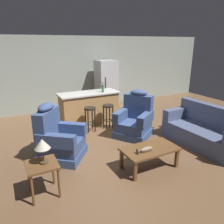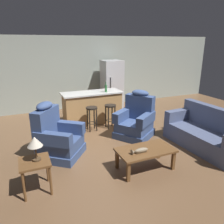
{
  "view_description": "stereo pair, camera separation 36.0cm",
  "coord_description": "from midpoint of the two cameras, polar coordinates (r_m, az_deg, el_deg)",
  "views": [
    {
      "loc": [
        -2.31,
        -4.6,
        2.38
      ],
      "look_at": [
        0.03,
        -0.1,
        0.75
      ],
      "focal_mm": 35.0,
      "sensor_mm": 36.0,
      "label": 1
    },
    {
      "loc": [
        -1.98,
        -4.75,
        2.38
      ],
      "look_at": [
        0.03,
        -0.1,
        0.75
      ],
      "focal_mm": 35.0,
      "sensor_mm": 36.0,
      "label": 2
    }
  ],
  "objects": [
    {
      "name": "recliner_near_lamp",
      "position": [
        4.81,
        -12.2,
        -6.61
      ],
      "size": [
        1.18,
        1.18,
        1.2
      ],
      "rotation": [
        0.0,
        0.0,
        -0.67
      ],
      "color": "#384C7A",
      "rests_on": "ground_plane"
    },
    {
      "name": "refrigerator",
      "position": [
        8.09,
        1.24,
        7.12
      ],
      "size": [
        0.7,
        0.69,
        1.76
      ],
      "color": "#B7B7BC",
      "rests_on": "ground_plane"
    },
    {
      "name": "bottle_tall_green",
      "position": [
        6.52,
        -0.01,
        6.19
      ],
      "size": [
        0.07,
        0.07,
        0.3
      ],
      "color": "#2D6B38",
      "rests_on": "kitchen_island"
    },
    {
      "name": "recliner_near_island",
      "position": [
        5.75,
        8.0,
        -2.27
      ],
      "size": [
        1.17,
        1.17,
        1.2
      ],
      "rotation": [
        0.0,
        0.0,
        3.75
      ],
      "color": "#384C7A",
      "rests_on": "ground_plane"
    },
    {
      "name": "fish_figurine",
      "position": [
        4.15,
        9.75,
        -9.97
      ],
      "size": [
        0.34,
        0.1,
        0.1
      ],
      "color": "#4C3823",
      "rests_on": "coffee_table"
    },
    {
      "name": "bar_stool_right",
      "position": [
        6.23,
        1.2,
        -0.0
      ],
      "size": [
        0.32,
        0.32,
        0.68
      ],
      "color": "black",
      "rests_on": "ground_plane"
    },
    {
      "name": "coffee_table",
      "position": [
        4.34,
        11.11,
        -10.22
      ],
      "size": [
        1.1,
        0.6,
        0.42
      ],
      "color": "brown",
      "rests_on": "ground_plane"
    },
    {
      "name": "couch",
      "position": [
        5.63,
        25.17,
        -5.2
      ],
      "size": [
        0.93,
        1.94,
        0.94
      ],
      "rotation": [
        0.0,
        0.0,
        3.19
      ],
      "color": "#4C5675",
      "rests_on": "ground_plane"
    },
    {
      "name": "back_wall",
      "position": [
        8.16,
        -8.06,
        10.04
      ],
      "size": [
        12.0,
        0.05,
        2.6
      ],
      "color": "#939E93",
      "rests_on": "ground_plane"
    },
    {
      "name": "bar_stool_left",
      "position": [
        6.04,
        -3.59,
        -0.64
      ],
      "size": [
        0.32,
        0.32,
        0.68
      ],
      "color": "black",
      "rests_on": "ground_plane"
    },
    {
      "name": "table_lamp",
      "position": [
        3.61,
        -16.84,
        -7.74
      ],
      "size": [
        0.24,
        0.24,
        0.41
      ],
      "color": "#4C3823",
      "rests_on": "end_table"
    },
    {
      "name": "ground_plane",
      "position": [
        5.67,
        1.14,
        -7.01
      ],
      "size": [
        12.0,
        12.0,
        0.0
      ],
      "color": "brown"
    },
    {
      "name": "end_table",
      "position": [
        3.78,
        -16.86,
        -13.48
      ],
      "size": [
        0.48,
        0.48,
        0.56
      ],
      "color": "brown",
      "rests_on": "ground_plane"
    },
    {
      "name": "kitchen_island",
      "position": [
        6.67,
        -3.64,
        1.22
      ],
      "size": [
        1.8,
        0.7,
        0.95
      ],
      "color": "#AD7F4C",
      "rests_on": "ground_plane"
    }
  ]
}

